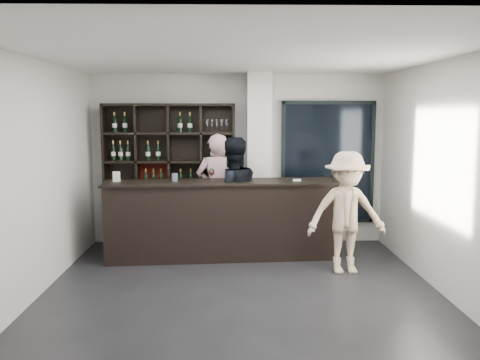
{
  "coord_description": "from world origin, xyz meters",
  "views": [
    {
      "loc": [
        -0.15,
        -5.97,
        2.24
      ],
      "look_at": [
        0.0,
        1.1,
        1.31
      ],
      "focal_mm": 38.0,
      "sensor_mm": 36.0,
      "label": 1
    }
  ],
  "objects_px": {
    "wine_shelf": "(170,175)",
    "taster_pink": "(217,191)",
    "taster_black": "(232,197)",
    "customer": "(347,213)",
    "tasting_counter": "(224,219)"
  },
  "relations": [
    {
      "from": "tasting_counter",
      "to": "taster_black",
      "type": "height_order",
      "value": "taster_black"
    },
    {
      "from": "wine_shelf",
      "to": "taster_black",
      "type": "relative_size",
      "value": 1.28
    },
    {
      "from": "wine_shelf",
      "to": "taster_black",
      "type": "bearing_deg",
      "value": -34.25
    },
    {
      "from": "wine_shelf",
      "to": "taster_black",
      "type": "height_order",
      "value": "wine_shelf"
    },
    {
      "from": "taster_black",
      "to": "customer",
      "type": "distance_m",
      "value": 1.82
    },
    {
      "from": "wine_shelf",
      "to": "taster_pink",
      "type": "bearing_deg",
      "value": -11.62
    },
    {
      "from": "customer",
      "to": "tasting_counter",
      "type": "bearing_deg",
      "value": 152.77
    },
    {
      "from": "taster_pink",
      "to": "customer",
      "type": "distance_m",
      "value": 2.33
    },
    {
      "from": "tasting_counter",
      "to": "taster_pink",
      "type": "relative_size",
      "value": 1.91
    },
    {
      "from": "wine_shelf",
      "to": "taster_pink",
      "type": "xyz_separation_m",
      "value": [
        0.8,
        -0.17,
        -0.25
      ]
    },
    {
      "from": "wine_shelf",
      "to": "taster_pink",
      "type": "height_order",
      "value": "wine_shelf"
    },
    {
      "from": "tasting_counter",
      "to": "taster_black",
      "type": "distance_m",
      "value": 0.37
    },
    {
      "from": "taster_pink",
      "to": "taster_black",
      "type": "bearing_deg",
      "value": 114.21
    },
    {
      "from": "taster_black",
      "to": "customer",
      "type": "xyz_separation_m",
      "value": [
        1.59,
        -0.88,
        -0.08
      ]
    },
    {
      "from": "wine_shelf",
      "to": "taster_pink",
      "type": "distance_m",
      "value": 0.86
    }
  ]
}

